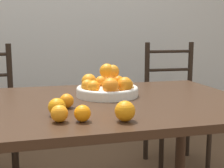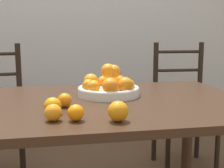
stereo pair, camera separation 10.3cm
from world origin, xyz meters
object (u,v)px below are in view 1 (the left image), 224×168
(orange_loose_1, at_px, (125,111))
(orange_loose_2, at_px, (82,113))
(orange_loose_4, at_px, (57,107))
(chair_right, at_px, (174,108))
(orange_loose_0, at_px, (67,101))
(orange_loose_3, at_px, (59,114))
(fruit_bowl, at_px, (107,87))

(orange_loose_1, xyz_separation_m, orange_loose_2, (-0.16, 0.04, -0.01))
(orange_loose_1, bearing_deg, orange_loose_4, 148.83)
(chair_right, bearing_deg, orange_loose_0, -135.24)
(orange_loose_2, bearing_deg, orange_loose_3, 169.75)
(orange_loose_0, bearing_deg, orange_loose_1, -54.76)
(orange_loose_0, bearing_deg, orange_loose_3, -103.42)
(orange_loose_3, bearing_deg, orange_loose_2, -10.25)
(orange_loose_1, height_order, chair_right, chair_right)
(fruit_bowl, height_order, orange_loose_2, fruit_bowl)
(fruit_bowl, height_order, chair_right, chair_right)
(orange_loose_2, xyz_separation_m, orange_loose_4, (-0.09, 0.11, 0.00))
(fruit_bowl, distance_m, orange_loose_4, 0.44)
(orange_loose_2, bearing_deg, orange_loose_1, -12.71)
(orange_loose_2, relative_size, orange_loose_4, 0.89)
(fruit_bowl, distance_m, orange_loose_0, 0.32)
(orange_loose_1, bearing_deg, orange_loose_3, 168.14)
(orange_loose_2, bearing_deg, orange_loose_4, 127.66)
(orange_loose_2, relative_size, orange_loose_3, 0.97)
(orange_loose_1, relative_size, orange_loose_2, 1.23)
(fruit_bowl, xyz_separation_m, orange_loose_0, (-0.24, -0.21, -0.02))
(orange_loose_3, bearing_deg, chair_right, 47.12)
(orange_loose_1, distance_m, orange_loose_2, 0.16)
(orange_loose_2, distance_m, orange_loose_3, 0.09)
(orange_loose_0, xyz_separation_m, chair_right, (0.95, 0.86, -0.30))
(fruit_bowl, bearing_deg, orange_loose_3, -124.15)
(orange_loose_3, xyz_separation_m, chair_right, (1.00, 1.08, -0.30))
(fruit_bowl, xyz_separation_m, orange_loose_3, (-0.29, -0.42, -0.02))
(fruit_bowl, relative_size, orange_loose_3, 4.95)
(orange_loose_0, distance_m, orange_loose_4, 0.13)
(orange_loose_0, height_order, orange_loose_4, orange_loose_4)
(orange_loose_0, relative_size, orange_loose_4, 0.89)
(chair_right, bearing_deg, orange_loose_4, -133.04)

